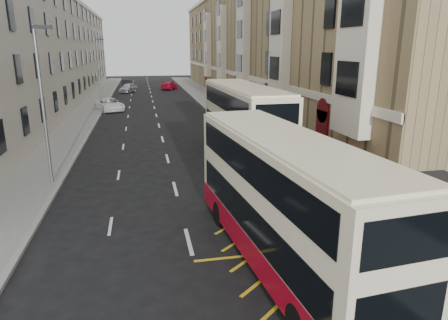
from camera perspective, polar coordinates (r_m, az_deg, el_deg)
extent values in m
plane|color=black|center=(12.08, -2.70, -20.08)|extent=(200.00, 200.00, 0.00)
cube|color=slate|center=(41.40, 1.76, 5.98)|extent=(4.00, 120.00, 0.15)
cube|color=slate|center=(40.76, -20.04, 4.88)|extent=(3.00, 120.00, 0.15)
cube|color=gray|center=(40.99, -0.97, 5.88)|extent=(0.25, 120.00, 0.15)
cube|color=gray|center=(40.56, -17.94, 5.02)|extent=(0.25, 120.00, 0.15)
cube|color=#978058|center=(57.60, 5.19, 16.07)|extent=(10.00, 79.00, 15.00)
cube|color=white|center=(56.45, 0.08, 12.59)|extent=(0.18, 79.00, 0.50)
cube|color=white|center=(22.61, 18.53, 16.04)|extent=(0.80, 3.20, 10.00)
cube|color=white|center=(33.59, 8.01, 16.30)|extent=(0.80, 3.20, 10.00)
cube|color=white|center=(45.09, 2.75, 16.24)|extent=(0.80, 3.20, 10.00)
cube|color=white|center=(56.79, -0.35, 16.14)|extent=(0.80, 3.20, 10.00)
cube|color=white|center=(68.60, -2.39, 16.05)|extent=(0.80, 3.20, 10.00)
cube|color=#54080B|center=(26.84, 13.82, 3.72)|extent=(0.20, 1.60, 3.00)
cube|color=#54080B|center=(37.85, 6.09, 7.47)|extent=(0.20, 1.60, 3.00)
cube|color=#54080B|center=(49.33, 1.84, 9.45)|extent=(0.20, 1.60, 3.00)
cube|color=#54080B|center=(61.01, -0.81, 10.66)|extent=(0.20, 1.60, 3.00)
cube|color=#54080B|center=(72.79, -2.62, 11.46)|extent=(0.20, 1.60, 3.00)
cube|color=beige|center=(56.50, -24.68, 13.75)|extent=(9.00, 79.00, 13.00)
cube|color=black|center=(15.72, 24.56, -6.71)|extent=(0.08, 0.08, 2.60)
cube|color=black|center=(16.49, 28.19, -6.15)|extent=(0.08, 0.08, 2.60)
cylinder|color=#B00E19|center=(15.78, 19.05, -9.19)|extent=(0.06, 0.06, 1.00)
cylinder|color=#B00E19|center=(18.41, 13.98, -5.17)|extent=(0.06, 0.06, 1.00)
cylinder|color=#B00E19|center=(21.21, 10.27, -2.15)|extent=(0.06, 0.06, 1.00)
cube|color=#B00E19|center=(18.25, 14.08, -3.76)|extent=(0.05, 6.50, 0.06)
cube|color=#B00E19|center=(18.39, 14.00, -5.02)|extent=(0.05, 6.50, 0.06)
cylinder|color=slate|center=(22.44, -24.43, 6.86)|extent=(0.16, 0.16, 8.00)
cube|color=black|center=(22.19, -24.56, 16.91)|extent=(0.90, 0.18, 0.18)
cylinder|color=slate|center=(52.02, -17.43, 11.79)|extent=(0.16, 0.16, 8.00)
cube|color=black|center=(51.91, -17.34, 16.11)|extent=(0.90, 0.18, 0.18)
cube|color=#FBF0C3|center=(13.15, 8.45, -5.51)|extent=(3.49, 11.26, 3.98)
cube|color=maroon|center=(13.78, 8.19, -11.48)|extent=(3.52, 11.29, 0.91)
cube|color=black|center=(13.33, 8.36, -7.43)|extent=(3.45, 10.38, 1.11)
cube|color=black|center=(12.76, 8.67, -0.33)|extent=(3.45, 10.38, 1.01)
cube|color=#FBF0C3|center=(12.57, 8.81, 3.16)|extent=(3.35, 10.81, 0.12)
cube|color=black|center=(18.16, 1.06, -0.77)|extent=(2.14, 0.27, 1.31)
cube|color=black|center=(17.69, 1.10, 5.66)|extent=(1.76, 0.24, 0.45)
cube|color=black|center=(9.25, 23.75, -19.62)|extent=(2.14, 0.27, 1.21)
cylinder|color=black|center=(16.55, -0.65, -7.64)|extent=(0.37, 1.03, 1.01)
cylinder|color=black|center=(17.27, 6.68, -6.73)|extent=(0.37, 1.03, 1.01)
cylinder|color=black|center=(11.88, 21.02, -18.97)|extent=(0.37, 1.03, 1.01)
cube|color=#FBF0C3|center=(26.00, 2.84, 5.63)|extent=(3.09, 12.03, 4.29)
cube|color=maroon|center=(26.34, 2.79, 2.08)|extent=(3.12, 12.07, 0.98)
cube|color=black|center=(26.09, 2.83, 4.52)|extent=(3.10, 11.08, 1.20)
cube|color=black|center=(25.80, 2.88, 8.55)|extent=(3.10, 11.08, 1.09)
cube|color=#FBF0C3|center=(25.70, 2.91, 10.45)|extent=(2.97, 11.55, 0.13)
cube|color=black|center=(31.75, -0.18, 6.65)|extent=(2.31, 0.16, 1.41)
cube|color=black|center=(31.48, -0.18, 10.65)|extent=(1.90, 0.15, 0.49)
cube|color=black|center=(20.57, 7.44, 1.51)|extent=(2.31, 0.16, 1.30)
cylinder|color=black|center=(29.74, -1.54, 3.03)|extent=(0.34, 1.10, 1.09)
cylinder|color=black|center=(30.32, 3.01, 3.26)|extent=(0.34, 1.10, 1.09)
cylinder|color=black|center=(22.54, 2.48, -1.12)|extent=(0.34, 1.10, 1.09)
cylinder|color=black|center=(23.31, 8.30, -0.70)|extent=(0.34, 1.10, 1.09)
imported|color=black|center=(15.58, 25.26, -9.02)|extent=(0.69, 0.61, 1.59)
imported|color=black|center=(17.81, 15.19, -4.65)|extent=(1.09, 0.59, 1.77)
imported|color=white|center=(48.73, -16.01, 7.62)|extent=(4.04, 5.72, 1.45)
imported|color=#AEB1B6|center=(68.33, -13.56, 9.98)|extent=(3.28, 4.82, 1.52)
imported|color=black|center=(76.27, -13.73, 10.51)|extent=(1.62, 4.57, 1.50)
imported|color=#AF071E|center=(72.28, -7.79, 10.50)|extent=(3.59, 5.16, 1.39)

